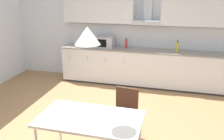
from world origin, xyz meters
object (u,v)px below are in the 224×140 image
at_px(microwave, 104,42).
at_px(dining_table, 90,121).
at_px(bottle_red, 126,44).
at_px(chair_far_right, 125,109).
at_px(bottle_yellow, 177,47).
at_px(pendant_lamp, 87,36).

bearing_deg(microwave, dining_table, -76.88).
xyz_separation_m(bottle_red, chair_far_right, (0.52, -2.53, -0.52)).
bearing_deg(dining_table, microwave, 103.12).
height_order(bottle_red, dining_table, bottle_red).
height_order(bottle_red, chair_far_right, bottle_red).
bearing_deg(chair_far_right, bottle_yellow, 73.28).
xyz_separation_m(microwave, dining_table, (0.76, -3.26, -0.38)).
xyz_separation_m(bottle_yellow, dining_table, (-1.08, -3.28, -0.35)).
relative_size(bottle_yellow, pendant_lamp, 0.87).
bearing_deg(pendant_lamp, chair_far_right, 67.35).
xyz_separation_m(dining_table, chair_far_right, (0.32, 0.78, -0.17)).
height_order(bottle_yellow, bottle_red, bottle_yellow).
bearing_deg(dining_table, bottle_yellow, 71.83).
bearing_deg(chair_far_right, bottle_red, 101.52).
bearing_deg(pendant_lamp, microwave, 103.12).
xyz_separation_m(bottle_red, dining_table, (0.19, -3.31, -0.35)).
height_order(chair_far_right, pendant_lamp, pendant_lamp).
relative_size(bottle_yellow, dining_table, 0.20).
bearing_deg(bottle_red, dining_table, -86.69).
xyz_separation_m(bottle_red, pendant_lamp, (0.19, -3.31, 0.82)).
distance_m(microwave, chair_far_right, 2.76).
bearing_deg(bottle_yellow, pendant_lamp, -108.17).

